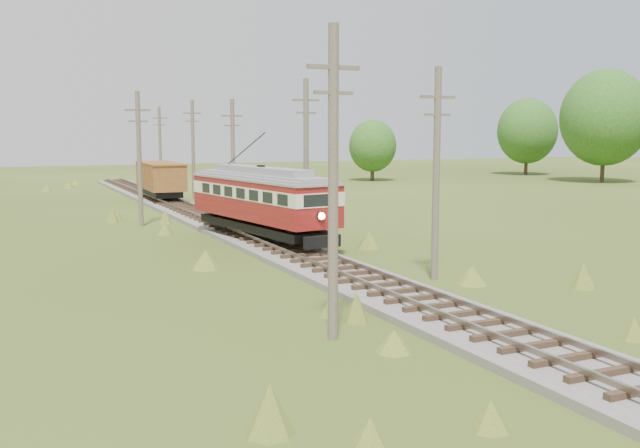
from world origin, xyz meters
name	(u,v)px	position (x,y,z in m)	size (l,w,h in m)	color
railbed_main	(237,231)	(0.00, 34.00, 0.19)	(3.60, 96.00, 0.57)	#605B54
streetcar	(261,197)	(0.00, 29.70, 2.56)	(4.49, 12.06, 5.45)	black
gondola	(161,178)	(0.00, 55.08, 2.12)	(3.01, 8.73, 2.88)	black
gravel_pile	(231,201)	(4.26, 48.55, 0.56)	(3.28, 3.47, 1.19)	gray
utility_pole_r_2	(436,172)	(3.30, 18.00, 4.42)	(1.60, 0.30, 8.60)	brown
utility_pole_r_3	(306,157)	(3.20, 31.00, 4.63)	(1.60, 0.30, 9.00)	brown
utility_pole_r_4	(233,155)	(3.00, 44.00, 4.32)	(1.60, 0.30, 8.40)	brown
utility_pole_r_5	(193,148)	(3.40, 57.00, 4.58)	(1.60, 0.30, 8.90)	brown
utility_pole_r_6	(160,147)	(3.20, 70.00, 4.47)	(1.60, 0.30, 8.70)	brown
utility_pole_l_a	(333,181)	(-4.20, 12.00, 4.63)	(1.60, 0.30, 9.00)	brown
utility_pole_l_b	(139,157)	(-4.50, 40.00, 4.42)	(1.60, 0.30, 8.60)	brown
tree_right_4	(605,118)	(54.00, 58.00, 7.75)	(10.50, 10.50, 13.53)	#38281C
tree_right_5	(527,131)	(56.00, 74.00, 6.19)	(8.40, 8.40, 10.82)	#38281C
tree_mid_b	(373,146)	(30.00, 72.00, 4.33)	(5.88, 5.88, 7.57)	#38281C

